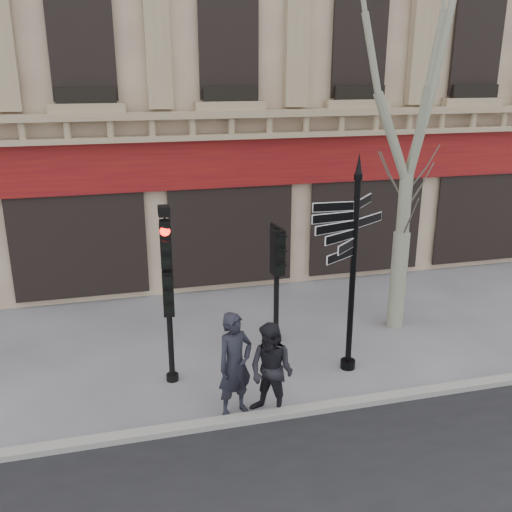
# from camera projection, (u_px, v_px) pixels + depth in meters

# --- Properties ---
(ground) EXTENTS (80.00, 80.00, 0.00)m
(ground) POSITION_uv_depth(u_px,v_px,m) (282.00, 375.00, 11.64)
(ground) COLOR #5B5B60
(ground) RESTS_ON ground
(kerb) EXTENTS (80.00, 0.25, 0.12)m
(kerb) POSITION_uv_depth(u_px,v_px,m) (305.00, 410.00, 10.33)
(kerb) COLOR gray
(kerb) RESTS_ON ground
(fingerpost) EXTENTS (2.43, 2.43, 4.47)m
(fingerpost) POSITION_uv_depth(u_px,v_px,m) (355.00, 229.00, 10.97)
(fingerpost) COLOR black
(fingerpost) RESTS_ON ground
(traffic_signal_main) EXTENTS (0.42, 0.32, 3.58)m
(traffic_signal_main) POSITION_uv_depth(u_px,v_px,m) (167.00, 274.00, 10.74)
(traffic_signal_main) COLOR black
(traffic_signal_main) RESTS_ON ground
(traffic_signal_secondary) EXTENTS (0.49, 0.37, 2.67)m
(traffic_signal_secondary) POSITION_uv_depth(u_px,v_px,m) (277.00, 264.00, 12.50)
(traffic_signal_secondary) COLOR black
(traffic_signal_secondary) RESTS_ON ground
(plane_tree) EXTENTS (3.41, 3.41, 9.07)m
(plane_tree) POSITION_uv_depth(u_px,v_px,m) (418.00, 47.00, 11.87)
(plane_tree) COLOR gray
(plane_tree) RESTS_ON ground
(pedestrian_a) EXTENTS (0.84, 0.72, 1.96)m
(pedestrian_a) POSITION_uv_depth(u_px,v_px,m) (235.00, 365.00, 10.06)
(pedestrian_a) COLOR black
(pedestrian_a) RESTS_ON ground
(pedestrian_b) EXTENTS (1.09, 1.09, 1.78)m
(pedestrian_b) POSITION_uv_depth(u_px,v_px,m) (271.00, 371.00, 10.02)
(pedestrian_b) COLOR black
(pedestrian_b) RESTS_ON ground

